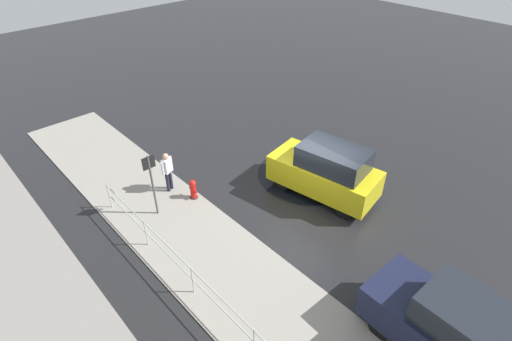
{
  "coord_description": "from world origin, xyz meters",
  "views": [
    {
      "loc": [
        -6.99,
        8.9,
        9.22
      ],
      "look_at": [
        1.72,
        0.88,
        0.9
      ],
      "focal_mm": 28.0,
      "sensor_mm": 36.0,
      "label": 1
    }
  ],
  "objects": [
    {
      "name": "ground_plane",
      "position": [
        0.0,
        0.0,
        0.0
      ],
      "size": [
        60.0,
        60.0,
        0.0
      ],
      "primitive_type": "plane",
      "color": "black"
    },
    {
      "name": "metal_railing",
      "position": [
        -0.55,
        5.32,
        0.73
      ],
      "size": [
        9.98,
        0.04,
        1.05
      ],
      "color": "#B7BABF",
      "rests_on": "ground"
    },
    {
      "name": "puddle_patch",
      "position": [
        1.1,
        -1.3,
        0.0
      ],
      "size": [
        3.9,
        3.9,
        0.01
      ],
      "primitive_type": "cylinder",
      "color": "black",
      "rests_on": "ground"
    },
    {
      "name": "pedestrian",
      "position": [
        3.89,
        3.24,
        0.96
      ],
      "size": [
        0.35,
        0.54,
        1.62
      ],
      "color": "silver",
      "rests_on": "ground"
    },
    {
      "name": "fire_hydrant",
      "position": [
        2.9,
        2.87,
        0.4
      ],
      "size": [
        0.42,
        0.31,
        0.8
      ],
      "color": "red",
      "rests_on": "ground"
    },
    {
      "name": "sign_post",
      "position": [
        3.04,
        4.3,
        1.58
      ],
      "size": [
        0.07,
        0.44,
        2.4
      ],
      "color": "#4C4C51",
      "rests_on": "ground"
    },
    {
      "name": "moving_hatchback",
      "position": [
        -0.14,
        -0.82,
        1.03
      ],
      "size": [
        4.13,
        2.34,
        2.06
      ],
      "color": "yellow",
      "rests_on": "ground"
    },
    {
      "name": "kerb_strip",
      "position": [
        0.0,
        4.2,
        0.02
      ],
      "size": [
        24.0,
        3.2,
        0.04
      ],
      "primitive_type": "cube",
      "color": "gray",
      "rests_on": "ground"
    },
    {
      "name": "parked_sedan",
      "position": [
        -6.31,
        1.95,
        1.0
      ],
      "size": [
        4.36,
        1.9,
        1.98
      ],
      "color": "#191E38",
      "rests_on": "ground"
    }
  ]
}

